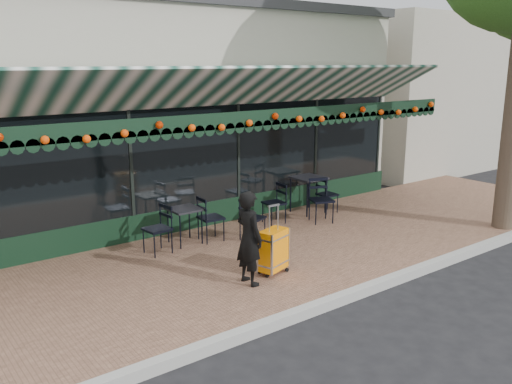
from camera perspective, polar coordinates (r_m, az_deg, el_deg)
ground at (r=7.99m, az=6.66°, el=-12.03°), size 80.00×80.00×0.00m
sidewalk at (r=9.38m, az=-1.85°, el=-7.47°), size 18.00×4.00×0.15m
curb at (r=7.90m, az=7.08°, el=-11.73°), size 18.00×0.16×0.15m
restaurant_building at (r=13.98m, az=-16.03°, el=8.26°), size 12.00×9.60×4.50m
neighbor_building_right at (r=22.35m, az=17.04°, el=10.31°), size 12.00×8.00×4.80m
woman at (r=8.12m, az=-0.74°, el=-4.85°), size 0.35×0.53×1.45m
suitcase at (r=8.63m, az=1.84°, el=-6.18°), size 0.55×0.41×1.12m
cafe_table_a at (r=12.04m, az=5.53°, el=1.22°), size 0.66×0.66×0.81m
cafe_table_b at (r=10.04m, az=-7.53°, el=-2.08°), size 0.54×0.54×0.67m
chair_a_left at (r=11.26m, az=1.92°, el=-1.20°), size 0.46×0.46×0.84m
chair_a_right at (r=12.16m, az=7.51°, el=-0.30°), size 0.42×0.42×0.80m
chair_a_front at (r=11.40m, az=6.89°, el=-0.89°), size 0.60×0.60×0.93m
chair_b_left at (r=9.63m, az=-10.36°, el=-3.91°), size 0.47×0.47×0.87m
chair_b_right at (r=10.18m, az=-4.78°, el=-2.77°), size 0.47×0.47×0.87m
chair_b_front at (r=10.20m, az=-0.37°, el=-2.79°), size 0.54×0.54×0.83m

